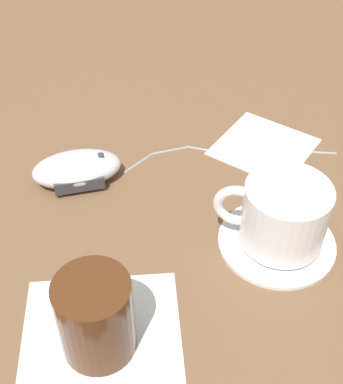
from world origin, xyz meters
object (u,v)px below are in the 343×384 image
saucer (278,244)px  computer_mouse (77,169)px  drinking_glass (96,317)px  coffee_cup (283,216)px

saucer → computer_mouse: (-0.13, -0.22, 0.01)m
saucer → computer_mouse: computer_mouse is taller
saucer → computer_mouse: 0.25m
drinking_glass → coffee_cup: bearing=118.8°
coffee_cup → drinking_glass: size_ratio=1.39×
coffee_cup → saucer: bearing=-16.3°
coffee_cup → computer_mouse: coffee_cup is taller
saucer → drinking_glass: (0.10, -0.19, 0.04)m
coffee_cup → computer_mouse: bearing=-120.1°
computer_mouse → drinking_glass: size_ratio=1.36×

